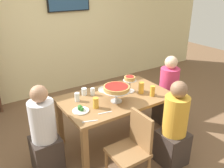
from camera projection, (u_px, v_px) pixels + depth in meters
name	position (u px, v px, depth m)	size (l,w,h in m)	color
ground_plane	(116.00, 141.00, 3.56)	(12.00, 12.00, 0.00)	brown
rear_partition	(54.00, 25.00, 4.70)	(8.00, 0.12, 2.80)	beige
dining_table	(116.00, 102.00, 3.31)	(1.51, 0.90, 0.74)	olive
diner_head_west	(45.00, 136.00, 2.85)	(0.34, 0.34, 1.15)	#382D28
diner_near_right	(174.00, 130.00, 2.96)	(0.34, 0.34, 1.15)	#382D28
diner_head_east	(168.00, 95.00, 3.88)	(0.34, 0.34, 1.15)	#382D28
chair_near_left	(133.00, 146.00, 2.68)	(0.40, 0.40, 0.87)	olive
deep_dish_pizza_stand	(116.00, 89.00, 3.07)	(0.37, 0.37, 0.22)	silver
personal_pizza_stand	(130.00, 81.00, 3.36)	(0.19, 0.19, 0.23)	silver
salad_plate_near_diner	(81.00, 109.00, 2.89)	(0.20, 0.20, 0.07)	white
salad_plate_far_diner	(107.00, 89.00, 3.46)	(0.26, 0.26, 0.06)	white
beer_glass_amber_tall	(96.00, 103.00, 2.95)	(0.07, 0.07, 0.14)	gold
beer_glass_amber_short	(141.00, 88.00, 3.34)	(0.08, 0.08, 0.16)	gold
beer_glass_amber_spare	(152.00, 91.00, 3.26)	(0.07, 0.07, 0.15)	gold
water_glass_clear_near	(84.00, 92.00, 3.30)	(0.07, 0.07, 0.10)	white
water_glass_clear_far	(77.00, 97.00, 3.12)	(0.07, 0.07, 0.12)	white
water_glass_clear_spare	(93.00, 92.00, 3.29)	(0.06, 0.06, 0.10)	white
cutlery_fork_near	(132.00, 82.00, 3.73)	(0.18, 0.02, 0.01)	silver
cutlery_knife_near	(90.00, 121.00, 2.69)	(0.18, 0.02, 0.01)	silver
cutlery_fork_far	(105.00, 113.00, 2.86)	(0.18, 0.02, 0.01)	silver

